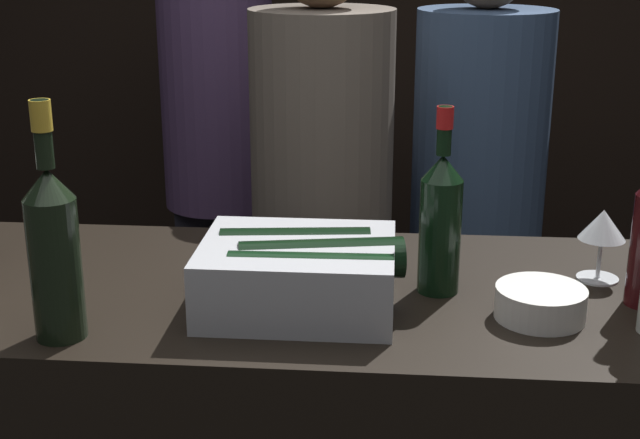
# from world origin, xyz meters

# --- Properties ---
(ice_bin_with_bottles) EXTENTS (0.35, 0.27, 0.12)m
(ice_bin_with_bottles) POSITION_xyz_m (-0.02, 0.23, 1.09)
(ice_bin_with_bottles) COLOR #B7BABF
(ice_bin_with_bottles) RESTS_ON bar_counter
(bowl_white) EXTENTS (0.15, 0.15, 0.05)m
(bowl_white) POSITION_xyz_m (0.38, 0.22, 1.05)
(bowl_white) COLOR silver
(bowl_white) RESTS_ON bar_counter
(wine_glass) EXTENTS (0.09, 0.09, 0.14)m
(wine_glass) POSITION_xyz_m (0.51, 0.41, 1.13)
(wine_glass) COLOR silver
(wine_glass) RESTS_ON bar_counter
(champagne_bottle) EXTENTS (0.08, 0.08, 0.38)m
(champagne_bottle) POSITION_xyz_m (-0.39, 0.08, 1.18)
(champagne_bottle) COLOR black
(champagne_bottle) RESTS_ON bar_counter
(red_wine_bottle_burgundy) EXTENTS (0.07, 0.07, 0.34)m
(red_wine_bottle_burgundy) POSITION_xyz_m (0.22, 0.32, 1.16)
(red_wine_bottle_burgundy) COLOR black
(red_wine_bottle_burgundy) RESTS_ON bar_counter
(person_in_hoodie) EXTENTS (0.36, 0.36, 1.71)m
(person_in_hoodie) POSITION_xyz_m (-0.44, 1.61, 0.96)
(person_in_hoodie) COLOR black
(person_in_hoodie) RESTS_ON ground_plane
(person_blond_tee) EXTENTS (0.37, 0.37, 1.66)m
(person_blond_tee) POSITION_xyz_m (0.36, 1.22, 0.92)
(person_blond_tee) COLOR black
(person_blond_tee) RESTS_ON ground_plane
(person_grey_polo) EXTENTS (0.36, 0.36, 1.67)m
(person_grey_polo) POSITION_xyz_m (-0.05, 1.02, 0.93)
(person_grey_polo) COLOR black
(person_grey_polo) RESTS_ON ground_plane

